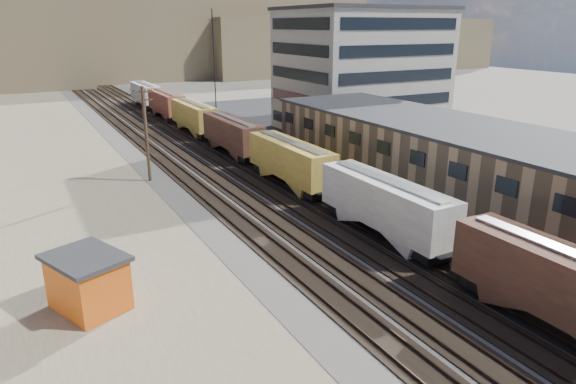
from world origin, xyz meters
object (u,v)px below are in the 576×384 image
freight_train (258,145)px  maintenance_shed (88,281)px  utility_pole_north (146,132)px  parked_car_blue (355,123)px

freight_train → maintenance_shed: bearing=-133.4°
freight_train → utility_pole_north: size_ratio=11.97×
utility_pole_north → parked_car_blue: utility_pole_north is taller
utility_pole_north → maintenance_shed: 26.19m
utility_pole_north → maintenance_shed: utility_pole_north is taller
maintenance_shed → freight_train: bearing=46.6°
maintenance_shed → parked_car_blue: maintenance_shed is taller
freight_train → maintenance_shed: (-21.83, -23.07, -1.07)m
freight_train → parked_car_blue: size_ratio=23.80×
maintenance_shed → parked_car_blue: size_ratio=1.11×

